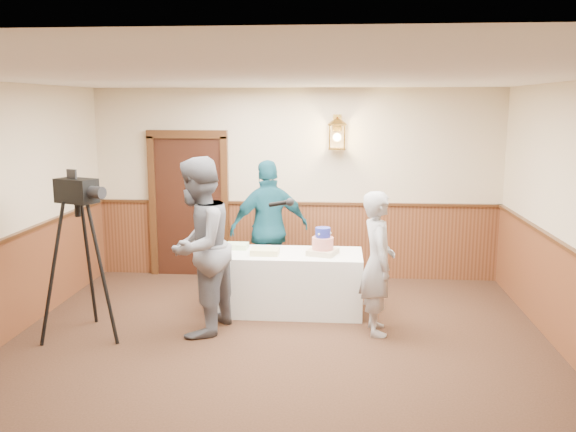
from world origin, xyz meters
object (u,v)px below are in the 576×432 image
at_px(sheet_cake_yellow, 265,252).
at_px(assistant_p, 270,229).
at_px(sheet_cake_green, 237,246).
at_px(baker, 378,263).
at_px(tiered_cake, 323,244).
at_px(tv_camera_rig, 81,268).
at_px(display_table, 289,282).
at_px(interviewer, 198,247).

relative_size(sheet_cake_yellow, assistant_p, 0.18).
height_order(sheet_cake_green, baker, baker).
height_order(sheet_cake_yellow, sheet_cake_green, sheet_cake_yellow).
bearing_deg(tiered_cake, sheet_cake_yellow, -176.13).
height_order(sheet_cake_yellow, tv_camera_rig, tv_camera_rig).
height_order(display_table, baker, baker).
height_order(sheet_cake_yellow, baker, baker).
xyz_separation_m(assistant_p, tv_camera_rig, (-1.89, -1.70, -0.12)).
bearing_deg(interviewer, tv_camera_rig, -66.06).
height_order(tiered_cake, baker, baker).
relative_size(display_table, tiered_cake, 4.37).
bearing_deg(assistant_p, baker, 114.75).
xyz_separation_m(tiered_cake, sheet_cake_yellow, (-0.71, -0.05, -0.10)).
distance_m(display_table, tv_camera_rig, 2.48).
xyz_separation_m(tiered_cake, sheet_cake_green, (-1.10, 0.23, -0.10)).
distance_m(assistant_p, tv_camera_rig, 2.54).
bearing_deg(display_table, assistant_p, 116.41).
bearing_deg(interviewer, sheet_cake_yellow, 150.17).
distance_m(baker, assistant_p, 1.88).
bearing_deg(interviewer, assistant_p, 169.37).
distance_m(display_table, assistant_p, 0.90).
bearing_deg(sheet_cake_yellow, tiered_cake, 3.87).
height_order(display_table, sheet_cake_yellow, sheet_cake_yellow).
relative_size(baker, tv_camera_rig, 0.91).
xyz_separation_m(interviewer, baker, (2.00, 0.17, -0.19)).
bearing_deg(assistant_p, display_table, 94.55).
bearing_deg(tiered_cake, display_table, 172.37).
xyz_separation_m(tiered_cake, tv_camera_rig, (-2.62, -1.01, -0.08)).
relative_size(interviewer, tv_camera_rig, 1.12).
bearing_deg(display_table, tv_camera_rig, -154.32).
bearing_deg(sheet_cake_yellow, interviewer, -132.83).
distance_m(display_table, baker, 1.31).
bearing_deg(display_table, sheet_cake_green, 165.84).
relative_size(tiered_cake, sheet_cake_green, 1.47).
height_order(baker, assistant_p, assistant_p).
height_order(sheet_cake_green, interviewer, interviewer).
height_order(tiered_cake, sheet_cake_green, tiered_cake).
distance_m(tiered_cake, assistant_p, 1.01).
xyz_separation_m(baker, assistant_p, (-1.36, 1.29, 0.11)).
xyz_separation_m(display_table, tv_camera_rig, (-2.21, -1.06, 0.42)).
height_order(assistant_p, tv_camera_rig, assistant_p).
xyz_separation_m(sheet_cake_yellow, assistant_p, (-0.03, 0.74, 0.14)).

